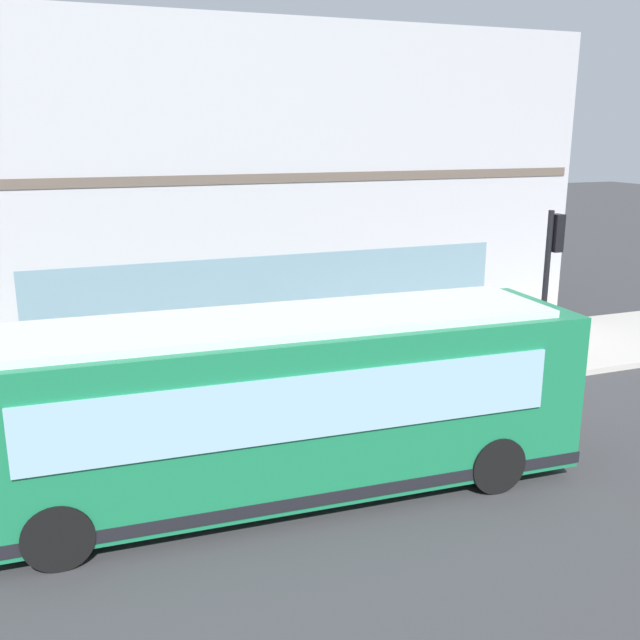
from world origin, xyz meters
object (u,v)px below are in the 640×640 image
at_px(fire_hydrant, 280,385).
at_px(newspaper_vending_box, 10,383).
at_px(traffic_light_near_corner, 552,261).
at_px(pedestrian_near_building_entrance, 398,321).
at_px(pedestrian_by_light_pole, 164,374).
at_px(city_bus_nearside, 282,405).

xyz_separation_m(fire_hydrant, newspaper_vending_box, (1.96, 5.60, 0.09)).
distance_m(traffic_light_near_corner, pedestrian_near_building_entrance, 4.08).
bearing_deg(fire_hydrant, pedestrian_near_building_entrance, -65.24).
bearing_deg(pedestrian_by_light_pole, traffic_light_near_corner, -92.60).
height_order(city_bus_nearside, fire_hydrant, city_bus_nearside).
distance_m(traffic_light_near_corner, newspaper_vending_box, 12.83).
xyz_separation_m(traffic_light_near_corner, pedestrian_near_building_entrance, (2.14, 2.99, -1.76)).
distance_m(city_bus_nearside, fire_hydrant, 3.99).
bearing_deg(traffic_light_near_corner, city_bus_nearside, 112.67).
bearing_deg(pedestrian_by_light_pole, fire_hydrant, -90.76).
bearing_deg(traffic_light_near_corner, pedestrian_near_building_entrance, 54.41).
relative_size(city_bus_nearside, pedestrian_by_light_pole, 6.26).
xyz_separation_m(fire_hydrant, pedestrian_by_light_pole, (0.03, 2.51, 0.56)).
height_order(pedestrian_near_building_entrance, pedestrian_by_light_pole, pedestrian_near_building_entrance).
relative_size(traffic_light_near_corner, pedestrian_near_building_entrance, 2.25).
bearing_deg(newspaper_vending_box, pedestrian_by_light_pole, -121.98).
height_order(traffic_light_near_corner, fire_hydrant, traffic_light_near_corner).
xyz_separation_m(city_bus_nearside, traffic_light_near_corner, (3.30, -7.91, 1.39)).
distance_m(city_bus_nearside, newspaper_vending_box, 7.28).
relative_size(traffic_light_near_corner, pedestrian_by_light_pole, 2.48).
height_order(traffic_light_near_corner, pedestrian_by_light_pole, traffic_light_near_corner).
distance_m(traffic_light_near_corner, fire_hydrant, 7.22).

